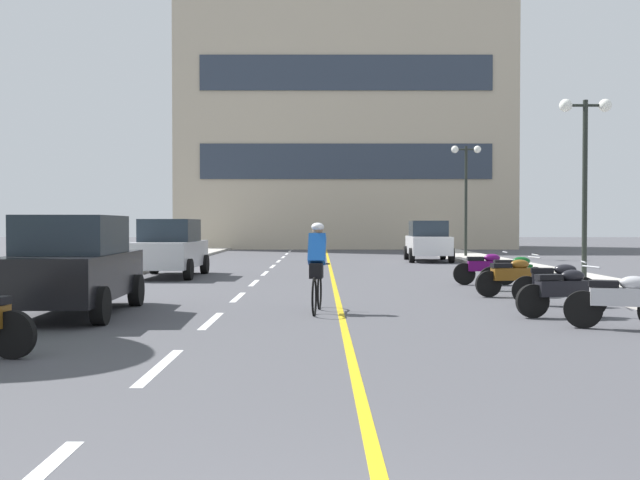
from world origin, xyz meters
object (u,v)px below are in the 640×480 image
object	(u,v)px
parked_car_far	(432,241)
motorcycle_7	(517,272)
street_lamp_far	(470,176)
street_lamp_mid	(589,147)
motorcycle_6	(516,276)
motorcycle_3	(625,300)
motorcycle_8	(489,268)
cyclist_rider	(320,265)
motorcycle_5	(559,283)
parked_car_mid	(174,248)
parked_car_near	(77,265)
motorcycle_4	(566,291)

from	to	relation	value
parked_car_far	motorcycle_7	xyz separation A→B (m)	(-0.04, -14.51, -0.44)
street_lamp_far	street_lamp_mid	bearing A→B (deg)	-88.97
street_lamp_mid	motorcycle_6	world-z (taller)	street_lamp_mid
motorcycle_3	motorcycle_6	size ratio (longest dim) A/B	0.98
motorcycle_8	cyclist_rider	bearing A→B (deg)	-126.91
motorcycle_5	motorcycle_7	world-z (taller)	same
motorcycle_5	motorcycle_8	bearing A→B (deg)	93.06
motorcycle_7	cyclist_rider	distance (m)	6.56
street_lamp_mid	parked_car_mid	size ratio (longest dim) A/B	1.19
motorcycle_7	motorcycle_5	bearing A→B (deg)	-90.77
motorcycle_3	motorcycle_6	world-z (taller)	same
parked_car_mid	motorcycle_3	world-z (taller)	parked_car_mid
cyclist_rider	parked_car_near	bearing A→B (deg)	-174.73
street_lamp_mid	motorcycle_3	world-z (taller)	street_lamp_mid
motorcycle_3	parked_car_near	bearing A→B (deg)	168.56
street_lamp_mid	motorcycle_6	xyz separation A→B (m)	(-3.02, -3.73, -3.34)
motorcycle_3	motorcycle_8	size ratio (longest dim) A/B	0.97
motorcycle_5	street_lamp_mid	bearing A→B (deg)	64.81
motorcycle_7	parked_car_mid	bearing A→B (deg)	153.19
parked_car_far	motorcycle_3	xyz separation A→B (m)	(-0.13, -21.16, -0.44)
motorcycle_3	parked_car_far	bearing A→B (deg)	89.65
motorcycle_7	cyclist_rider	world-z (taller)	cyclist_rider
motorcycle_3	cyclist_rider	xyz separation A→B (m)	(-4.79, 2.29, 0.41)
street_lamp_far	motorcycle_8	bearing A→B (deg)	-99.54
motorcycle_6	motorcycle_7	world-z (taller)	same
parked_car_far	motorcycle_8	world-z (taller)	parked_car_far
motorcycle_4	parked_car_mid	bearing A→B (deg)	132.19
street_lamp_mid	motorcycle_3	distance (m)	9.87
parked_car_near	motorcycle_8	distance (m)	11.14
parked_car_far	motorcycle_5	size ratio (longest dim) A/B	2.53
motorcycle_5	motorcycle_7	distance (m)	3.33
motorcycle_5	parked_car_mid	bearing A→B (deg)	139.38
motorcycle_8	street_lamp_far	bearing A→B (deg)	80.46
motorcycle_3	motorcycle_4	world-z (taller)	same
motorcycle_4	motorcycle_7	size ratio (longest dim) A/B	1.00
street_lamp_mid	motorcycle_5	distance (m)	7.02
street_lamp_mid	motorcycle_3	bearing A→B (deg)	-106.74
street_lamp_mid	motorcycle_3	xyz separation A→B (m)	(-2.67, -8.89, -3.34)
motorcycle_8	street_lamp_mid	bearing A→B (deg)	10.17
motorcycle_7	cyclist_rider	xyz separation A→B (m)	(-4.89, -4.36, 0.41)
motorcycle_3	motorcycle_8	xyz separation A→B (m)	(-0.22, 8.37, 0.00)
street_lamp_mid	parked_car_far	bearing A→B (deg)	101.72
motorcycle_7	cyclist_rider	bearing A→B (deg)	-138.29
motorcycle_6	motorcycle_8	size ratio (longest dim) A/B	1.00
motorcycle_5	motorcycle_6	world-z (taller)	same
street_lamp_mid	street_lamp_far	world-z (taller)	street_lamp_far
parked_car_far	motorcycle_7	distance (m)	14.52
street_lamp_mid	parked_car_far	distance (m)	12.86
cyclist_rider	motorcycle_7	bearing A→B (deg)	41.71
parked_car_near	motorcycle_5	world-z (taller)	parked_car_near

